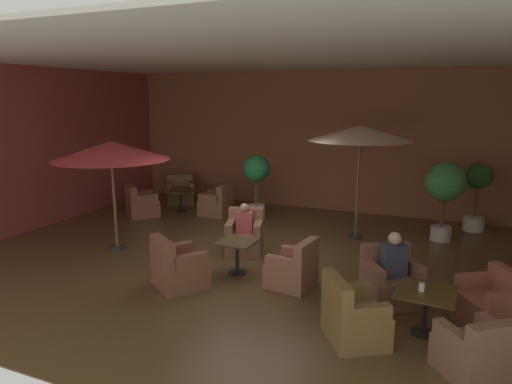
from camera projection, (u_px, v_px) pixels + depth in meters
The scene contains 25 objects.
ground_plane at pixel (247, 258), 9.23m from camera, with size 11.32×9.30×0.02m, color brown.
wall_back_brick at pixel (314, 141), 12.98m from camera, with size 11.32×0.08×3.90m, color #945436.
wall_left_accent at pixel (35, 149), 11.01m from camera, with size 0.08×9.30×3.90m, color #923B3A.
ceiling_slab at pixel (246, 55), 8.43m from camera, with size 11.32×9.30×0.06m, color silver.
cafe_table_front_left at pixel (426, 299), 6.13m from camera, with size 0.81×0.81×0.62m.
armchair_front_left_north at pixel (391, 282), 7.16m from camera, with size 1.07×1.05×0.88m.
armchair_front_left_east at pixel (353, 317), 6.01m from camera, with size 1.03×1.06×0.89m.
armchair_front_left_south at pixel (478, 354), 5.21m from camera, with size 1.02×1.03×0.80m.
armchair_front_left_west at pixel (493, 307), 6.33m from camera, with size 1.03×1.05×0.83m.
cafe_table_front_right at pixel (181, 194), 12.83m from camera, with size 0.82×0.82×0.62m.
armchair_front_right_north at pixel (180, 193), 13.94m from camera, with size 1.09×1.09×0.84m.
armchair_front_right_east at pixel (141, 204), 12.35m from camera, with size 1.03×1.04×0.88m.
armchair_front_right_south at pixel (217, 204), 12.47m from camera, with size 0.78×0.75×0.86m.
cafe_table_mid_center at pixel (237, 248), 8.28m from camera, with size 0.66×0.66×0.62m.
armchair_mid_center_north at pixel (245, 237), 9.42m from camera, with size 0.92×0.95×0.90m.
armchair_mid_center_east at pixel (178, 268), 7.73m from camera, with size 1.08×1.09×0.89m.
armchair_mid_center_south at pixel (293, 269), 7.74m from camera, with size 0.81×0.79×0.84m.
patio_umbrella_tall_red at pixel (360, 134), 10.01m from camera, with size 2.30×2.30×2.57m.
patio_umbrella_center_beige at pixel (111, 151), 9.26m from camera, with size 2.35×2.35×2.30m.
potted_tree_left_corner at pixel (445, 186), 10.07m from camera, with size 0.88×0.88×1.78m.
potted_tree_mid_left at pixel (256, 178), 11.75m from camera, with size 0.70×0.70×1.72m.
potted_tree_mid_right at pixel (477, 188), 10.86m from camera, with size 0.62×0.62×1.64m.
patron_blue_shirt at pixel (244, 220), 9.30m from camera, with size 0.38×0.30×0.62m.
patron_by_window at pixel (394, 257), 7.03m from camera, with size 0.44×0.40×0.71m.
iced_drink_cup at pixel (422, 287), 6.11m from camera, with size 0.08×0.08×0.11m, color white.
Camera 1 is at (3.63, -7.98, 3.17)m, focal length 32.04 mm.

